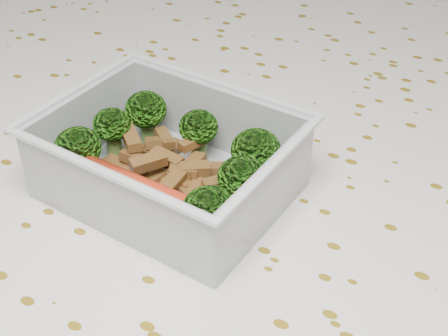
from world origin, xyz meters
The scene contains 6 objects.
dining_table centered at (0.00, 0.00, 0.67)m, with size 1.40×0.90×0.75m.
tablecloth centered at (0.00, 0.00, 0.72)m, with size 1.46×0.96×0.19m.
lunch_container centered at (-0.05, -0.01, 0.78)m, with size 0.18×0.14×0.06m.
broccoli_florets centered at (-0.04, -0.01, 0.79)m, with size 0.15×0.11×0.04m.
meat_pile centered at (-0.05, 0.00, 0.77)m, with size 0.11×0.07×0.03m.
sausage centered at (-0.04, -0.05, 0.78)m, with size 0.14×0.03×0.02m.
Camera 1 is at (0.17, -0.30, 1.05)m, focal length 50.00 mm.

